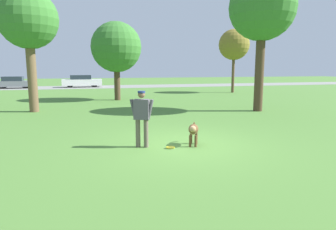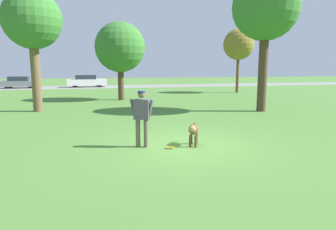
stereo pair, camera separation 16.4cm
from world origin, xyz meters
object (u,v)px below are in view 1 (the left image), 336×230
object	(u,v)px
tree_far_right	(234,45)
tree_mid_center	(116,47)
dog	(193,130)
tree_near_right	(262,9)
parked_car_grey	(14,83)
tree_near_left	(28,21)
person	(142,114)
parked_car_white	(82,81)
frisbee	(171,147)

from	to	relation	value
tree_far_right	tree_mid_center	xyz separation A→B (m)	(-10.79, -3.75, -0.65)
dog	tree_near_right	world-z (taller)	tree_near_right
tree_near_right	parked_car_grey	xyz separation A→B (m)	(-16.10, 22.61, -4.47)
tree_near_left	person	bearing A→B (deg)	-63.99
person	tree_near_left	size ratio (longest dim) A/B	0.26
tree_far_right	tree_mid_center	size ratio (longest dim) A/B	1.06
person	parked_car_white	xyz separation A→B (m)	(-1.86, 28.11, -0.24)
tree_near_right	tree_near_left	distance (m)	11.50
dog	tree_near_left	distance (m)	10.89
tree_far_right	parked_car_white	distance (m)	17.94
tree_far_right	tree_near_right	bearing A→B (deg)	-111.33
tree_near_right	tree_far_right	size ratio (longest dim) A/B	1.21
dog	tree_mid_center	xyz separation A→B (m)	(-0.78, 13.11, 3.14)
person	parked_car_grey	size ratio (longest dim) A/B	0.40
person	dog	xyz separation A→B (m)	(1.44, -0.24, -0.48)
tree_near_right	dog	bearing A→B (deg)	-134.63
frisbee	tree_near_left	xyz separation A→B (m)	(-4.78, 8.56, 4.47)
dog	parked_car_white	xyz separation A→B (m)	(-3.30, 28.35, 0.25)
tree_near_left	parked_car_grey	bearing A→B (deg)	104.04
dog	tree_near_left	size ratio (longest dim) A/B	0.15
tree_near_left	parked_car_grey	xyz separation A→B (m)	(-4.96, 19.84, -3.85)
tree_near_left	parked_car_grey	distance (m)	20.81
dog	tree_far_right	distance (m)	19.97
tree_mid_center	dog	bearing A→B (deg)	-86.59
tree_near_left	parked_car_grey	world-z (taller)	tree_near_left
person	tree_mid_center	distance (m)	13.16
tree_far_right	parked_car_grey	size ratio (longest dim) A/B	1.43
dog	tree_mid_center	size ratio (longest dim) A/B	0.17
parked_car_grey	parked_car_white	size ratio (longest dim) A/B	0.88
frisbee	parked_car_white	bearing A→B (deg)	95.25
frisbee	tree_near_right	distance (m)	10.00
person	tree_near_left	bearing A→B (deg)	139.87
tree_near_right	tree_mid_center	xyz separation A→B (m)	(-6.45, 7.37, -1.52)
frisbee	dog	bearing A→B (deg)	3.96
frisbee	tree_far_right	xyz separation A→B (m)	(10.70, 16.91, 4.23)
tree_near_left	frisbee	bearing A→B (deg)	-60.80
frisbee	tree_near_left	distance (m)	10.77
person	parked_car_grey	distance (m)	29.51
person	tree_far_right	bearing A→B (deg)	79.29
tree_near_left	tree_mid_center	xyz separation A→B (m)	(4.69, 4.60, -0.89)
frisbee	tree_mid_center	bearing A→B (deg)	90.39
tree_mid_center	parked_car_grey	size ratio (longest dim) A/B	1.35
tree_near_right	parked_car_grey	bearing A→B (deg)	125.47
parked_car_grey	person	bearing A→B (deg)	-73.93
dog	tree_near_right	distance (m)	9.32
tree_near_left	tree_mid_center	bearing A→B (deg)	44.44
person	parked_car_grey	bearing A→B (deg)	131.60
tree_mid_center	parked_car_grey	xyz separation A→B (m)	(-9.65, 15.24, -2.96)
person	tree_mid_center	size ratio (longest dim) A/B	0.30
tree_near_right	tree_far_right	xyz separation A→B (m)	(4.34, 11.12, -0.87)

